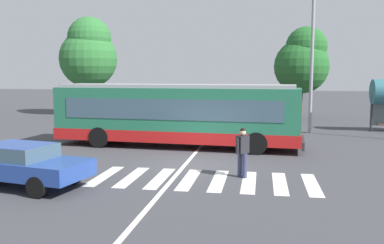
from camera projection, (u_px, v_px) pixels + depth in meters
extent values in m
plane|color=#3D3D42|center=(193.00, 165.00, 16.33)|extent=(160.00, 160.00, 0.00)
cylinder|color=black|center=(260.00, 136.00, 20.62)|extent=(1.02, 0.37, 1.00)
cylinder|color=black|center=(256.00, 143.00, 18.36)|extent=(1.02, 0.37, 1.00)
cylinder|color=black|center=(119.00, 131.00, 22.41)|extent=(1.02, 0.37, 1.00)
cylinder|color=black|center=(99.00, 137.00, 20.15)|extent=(1.02, 0.37, 1.00)
cube|color=#236B4C|center=(176.00, 114.00, 20.31)|extent=(11.98, 3.41, 2.55)
cube|color=red|center=(176.00, 134.00, 20.43)|extent=(12.10, 3.44, 0.55)
cube|color=#3D5666|center=(176.00, 107.00, 20.28)|extent=(10.57, 3.35, 0.96)
cube|color=#3D5666|center=(301.00, 112.00, 18.89)|extent=(0.20, 2.24, 1.63)
cube|color=black|center=(301.00, 93.00, 18.79)|extent=(0.20, 1.94, 0.28)
cube|color=#99999E|center=(176.00, 86.00, 20.16)|extent=(11.50, 3.17, 0.16)
cube|color=#28282B|center=(303.00, 143.00, 19.02)|extent=(0.31, 2.55, 0.36)
cylinder|color=#333856|center=(240.00, 165.00, 14.36)|extent=(0.16, 0.16, 0.85)
cylinder|color=#333856|center=(245.00, 166.00, 14.18)|extent=(0.16, 0.16, 0.85)
cube|color=#232328|center=(243.00, 144.00, 14.19)|extent=(0.46, 0.47, 0.60)
cylinder|color=#232328|center=(237.00, 146.00, 14.05)|extent=(0.10, 0.10, 0.55)
cylinder|color=#232328|center=(248.00, 145.00, 14.34)|extent=(0.10, 0.10, 0.55)
sphere|color=tan|center=(243.00, 133.00, 14.14)|extent=(0.22, 0.22, 0.22)
sphere|color=black|center=(243.00, 131.00, 14.13)|extent=(0.19, 0.19, 0.19)
cylinder|color=black|center=(73.00, 174.00, 13.42)|extent=(0.67, 0.32, 0.64)
cylinder|color=black|center=(37.00, 187.00, 11.86)|extent=(0.67, 0.32, 0.64)
cylinder|color=black|center=(6.00, 167.00, 14.39)|extent=(0.67, 0.32, 0.64)
cube|color=#234293|center=(19.00, 166.00, 13.09)|extent=(4.77, 2.65, 0.52)
cube|color=#3D5666|center=(17.00, 151.00, 13.07)|extent=(2.43, 1.99, 0.44)
cube|color=#234293|center=(16.00, 146.00, 13.05)|extent=(2.24, 1.88, 0.09)
cylinder|color=black|center=(184.00, 115.00, 33.50)|extent=(0.22, 0.65, 0.64)
cylinder|color=black|center=(205.00, 115.00, 33.27)|extent=(0.22, 0.65, 0.64)
cylinder|color=black|center=(178.00, 118.00, 30.76)|extent=(0.22, 0.65, 0.64)
cylinder|color=black|center=(201.00, 119.00, 30.53)|extent=(0.22, 0.65, 0.64)
cube|color=#196B70|center=(192.00, 112.00, 31.98)|extent=(1.95, 4.55, 0.52)
cube|color=#3D5666|center=(192.00, 106.00, 31.84)|extent=(1.66, 2.21, 0.44)
cube|color=#196B70|center=(192.00, 104.00, 31.82)|extent=(1.59, 2.02, 0.09)
cylinder|color=black|center=(217.00, 115.00, 33.05)|extent=(0.20, 0.64, 0.64)
cylinder|color=black|center=(238.00, 116.00, 32.76)|extent=(0.20, 0.64, 0.64)
cylinder|color=black|center=(213.00, 119.00, 30.32)|extent=(0.20, 0.64, 0.64)
cylinder|color=black|center=(236.00, 119.00, 30.03)|extent=(0.20, 0.64, 0.64)
cube|color=#234293|center=(226.00, 113.00, 31.50)|extent=(1.84, 4.51, 0.52)
cube|color=#3D5666|center=(226.00, 107.00, 31.36)|extent=(1.61, 2.17, 0.44)
cube|color=#234293|center=(226.00, 104.00, 31.34)|extent=(1.54, 1.99, 0.09)
cylinder|color=black|center=(254.00, 116.00, 32.35)|extent=(0.22, 0.65, 0.64)
cylinder|color=black|center=(276.00, 117.00, 32.02)|extent=(0.22, 0.65, 0.64)
cylinder|color=black|center=(251.00, 120.00, 29.63)|extent=(0.22, 0.65, 0.64)
cylinder|color=black|center=(275.00, 120.00, 29.30)|extent=(0.22, 0.65, 0.64)
cube|color=#AD1E1E|center=(264.00, 114.00, 30.79)|extent=(1.97, 4.56, 0.52)
cube|color=#3D5666|center=(264.00, 108.00, 30.65)|extent=(1.67, 2.21, 0.44)
cube|color=#AD1E1E|center=(264.00, 105.00, 30.63)|extent=(1.59, 2.03, 0.09)
cylinder|color=#28282B|center=(372.00, 113.00, 25.84)|extent=(0.12, 0.12, 2.30)
cylinder|color=#939399|center=(312.00, 52.00, 24.84)|extent=(0.20, 0.20, 9.72)
cylinder|color=brown|center=(89.00, 97.00, 36.71)|extent=(0.36, 0.36, 3.16)
sphere|color=#2D7033|center=(88.00, 59.00, 36.34)|extent=(5.00, 5.00, 5.00)
sphere|color=#2D7033|center=(89.00, 39.00, 36.03)|extent=(3.75, 3.75, 3.75)
cylinder|color=brown|center=(300.00, 102.00, 33.64)|extent=(0.36, 0.36, 2.67)
sphere|color=#236028|center=(301.00, 66.00, 33.32)|extent=(4.36, 4.36, 4.36)
sphere|color=#236028|center=(306.00, 47.00, 33.08)|extent=(3.27, 3.27, 3.27)
cube|color=silver|center=(104.00, 176.00, 14.51)|extent=(0.45, 2.90, 0.01)
cube|color=silver|center=(132.00, 177.00, 14.35)|extent=(0.45, 2.90, 0.01)
cube|color=silver|center=(160.00, 178.00, 14.18)|extent=(0.45, 2.90, 0.01)
cube|color=silver|center=(189.00, 179.00, 14.01)|extent=(0.45, 2.90, 0.01)
cube|color=silver|center=(219.00, 181.00, 13.85)|extent=(0.45, 2.90, 0.01)
cube|color=silver|center=(249.00, 182.00, 13.68)|extent=(0.45, 2.90, 0.01)
cube|color=silver|center=(280.00, 183.00, 13.52)|extent=(0.45, 2.90, 0.01)
cube|color=silver|center=(312.00, 185.00, 13.35)|extent=(0.45, 2.90, 0.01)
cube|color=silver|center=(194.00, 155.00, 18.34)|extent=(0.16, 24.00, 0.01)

